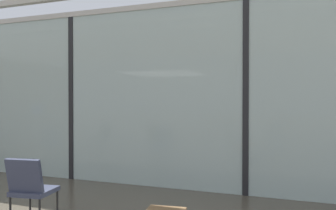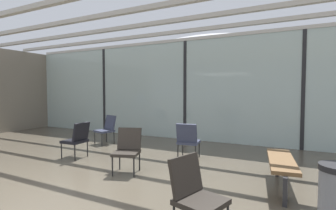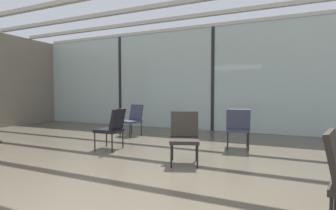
{
  "view_description": "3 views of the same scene",
  "coord_description": "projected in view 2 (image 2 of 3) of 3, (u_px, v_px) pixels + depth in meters",
  "views": [
    {
      "loc": [
        4.34,
        -0.74,
        1.61
      ],
      "look_at": [
        1.69,
        6.27,
        1.5
      ],
      "focal_mm": 37.17,
      "sensor_mm": 36.0,
      "label": 1
    },
    {
      "loc": [
        3.33,
        -2.62,
        1.6
      ],
      "look_at": [
        -1.84,
        7.52,
        1.0
      ],
      "focal_mm": 26.89,
      "sensor_mm": 36.0,
      "label": 2
    },
    {
      "loc": [
        1.7,
        -2.45,
        1.2
      ],
      "look_at": [
        -1.47,
        4.99,
        0.8
      ],
      "focal_mm": 25.72,
      "sensor_mm": 36.0,
      "label": 3
    }
  ],
  "objects": [
    {
      "name": "lounge_chair_4",
      "position": [
        77.0,
        138.0,
        6.07
      ],
      "size": [
        0.55,
        0.51,
        0.87
      ],
      "rotation": [
        0.0,
        0.0,
        4.77
      ],
      "color": "black",
      "rests_on": "ground"
    },
    {
      "name": "glass_curtain_wall",
      "position": [
        185.0,
        91.0,
        8.47
      ],
      "size": [
        14.0,
        0.08,
        3.29
      ],
      "primitive_type": "cube",
      "color": "#A3B7B2",
      "rests_on": "ground"
    },
    {
      "name": "window_mullion_1",
      "position": [
        185.0,
        91.0,
        8.47
      ],
      "size": [
        0.1,
        0.12,
        3.29
      ],
      "primitive_type": "cube",
      "color": "black",
      "rests_on": "ground"
    },
    {
      "name": "waiting_bench",
      "position": [
        281.0,
        165.0,
        4.26
      ],
      "size": [
        0.6,
        1.69,
        0.47
      ],
      "rotation": [
        0.0,
        0.0,
        1.71
      ],
      "color": "brown",
      "rests_on": "ground"
    },
    {
      "name": "ceiling_slats",
      "position": [
        126.0,
        12.0,
        5.44
      ],
      "size": [
        13.72,
        6.72,
        0.1
      ],
      "color": "#B7B2A8",
      "rests_on": "glass_curtain_wall"
    },
    {
      "name": "lounge_chair_2",
      "position": [
        188.0,
        139.0,
        5.93
      ],
      "size": [
        0.55,
        0.59,
        0.87
      ],
      "rotation": [
        0.0,
        0.0,
        3.28
      ],
      "color": "#33384C",
      "rests_on": "ground"
    },
    {
      "name": "window_mullion_0",
      "position": [
        105.0,
        91.0,
        10.05
      ],
      "size": [
        0.1,
        0.12,
        3.29
      ],
      "primitive_type": "cube",
      "color": "black",
      "rests_on": "ground"
    },
    {
      "name": "parked_airplane",
      "position": [
        199.0,
        80.0,
        12.86
      ],
      "size": [
        11.72,
        4.45,
        4.45
      ],
      "color": "silver",
      "rests_on": "ground"
    },
    {
      "name": "window_mullion_2",
      "position": [
        303.0,
        90.0,
        6.88
      ],
      "size": [
        0.1,
        0.12,
        3.29
      ],
      "primitive_type": "cube",
      "color": "black",
      "rests_on": "ground"
    },
    {
      "name": "lounge_chair_1",
      "position": [
        128.0,
        147.0,
        5.01
      ],
      "size": [
        0.62,
        0.65,
        0.87
      ],
      "rotation": [
        0.0,
        0.0,
        0.33
      ],
      "color": "#28231E",
      "rests_on": "ground"
    },
    {
      "name": "lounge_chair_0",
      "position": [
        195.0,
        191.0,
        2.8
      ],
      "size": [
        0.64,
        0.61,
        0.87
      ],
      "rotation": [
        0.0,
        0.0,
        1.29
      ],
      "color": "#28231E",
      "rests_on": "ground"
    },
    {
      "name": "lounge_chair_3",
      "position": [
        107.0,
        128.0,
        7.78
      ],
      "size": [
        0.61,
        0.64,
        0.87
      ],
      "rotation": [
        0.0,
        0.0,
        5.98
      ],
      "color": "#33384C",
      "rests_on": "ground"
    },
    {
      "name": "ground_plane",
      "position": [
        55.0,
        194.0,
        3.93
      ],
      "size": [
        60.0,
        60.0,
        0.0
      ],
      "primitive_type": "plane",
      "color": "#4C4438"
    }
  ]
}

